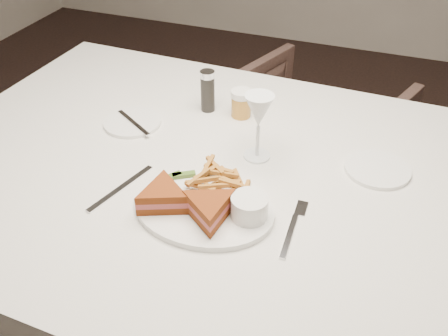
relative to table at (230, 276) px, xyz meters
name	(u,v)px	position (x,y,z in m)	size (l,w,h in m)	color
ground	(239,314)	(-0.02, 0.15, -0.38)	(5.00, 5.00, 0.00)	black
table	(230,276)	(0.00, 0.00, 0.00)	(1.62, 1.08, 0.75)	silver
chair_far	(304,143)	(0.03, 0.81, -0.04)	(0.65, 0.61, 0.67)	#46312B
table_setting	(220,173)	(-0.01, -0.06, 0.41)	(0.83, 0.62, 0.18)	white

